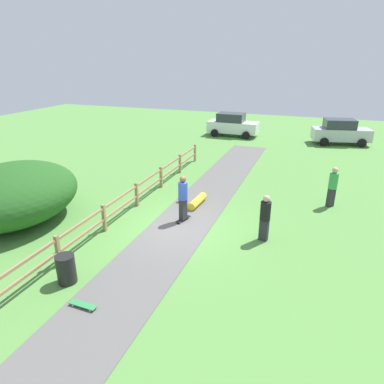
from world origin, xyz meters
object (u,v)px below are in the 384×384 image
(bush_large, at_px, (14,194))
(skateboard_loose, at_px, (83,305))
(parked_car_white, at_px, (233,125))
(bystander_black, at_px, (265,216))
(parked_car_silver, at_px, (340,132))
(bystander_green, at_px, (333,185))
(skater_fallen, at_px, (196,201))
(trash_bin, at_px, (66,269))
(skater_riding, at_px, (183,196))

(bush_large, bearing_deg, skateboard_loose, -31.08)
(parked_car_white, bearing_deg, bush_large, -102.56)
(skateboard_loose, relative_size, bystander_black, 0.45)
(skateboard_loose, relative_size, parked_car_white, 0.19)
(parked_car_silver, bearing_deg, bystander_black, -99.94)
(bush_large, relative_size, parked_car_silver, 1.22)
(bush_large, relative_size, skateboard_loose, 6.79)
(bush_large, bearing_deg, bystander_green, 26.60)
(skater_fallen, bearing_deg, skateboard_loose, -93.96)
(bush_large, bearing_deg, skater_fallen, 32.54)
(trash_bin, bearing_deg, bystander_green, 49.81)
(bystander_green, bearing_deg, parked_car_white, 120.97)
(trash_bin, bearing_deg, skateboard_loose, -34.78)
(trash_bin, distance_m, skater_fallen, 6.97)
(parked_car_silver, bearing_deg, bystander_green, -93.04)
(skater_riding, relative_size, bystander_black, 1.09)
(skater_riding, bearing_deg, bystander_green, 33.32)
(bystander_black, bearing_deg, bush_large, -169.05)
(skater_fallen, distance_m, skateboard_loose, 7.58)
(trash_bin, bearing_deg, skater_fallen, 76.15)
(bystander_black, height_order, parked_car_white, parked_car_white)
(bush_large, xyz_separation_m, parked_car_white, (4.26, 19.10, -0.23))
(skater_riding, xyz_separation_m, parked_car_silver, (6.37, 16.76, -0.15))
(skater_riding, bearing_deg, bystander_black, -7.36)
(skater_riding, relative_size, parked_car_white, 0.46)
(skater_fallen, relative_size, bystander_black, 0.81)
(bush_large, height_order, bystander_black, bush_large)
(trash_bin, relative_size, bystander_green, 0.49)
(skateboard_loose, bearing_deg, trash_bin, 145.22)
(skater_riding, xyz_separation_m, parked_car_white, (-2.16, 16.78, -0.15))
(trash_bin, height_order, bystander_black, bystander_black)
(skater_riding, bearing_deg, bush_large, -160.09)
(bush_large, relative_size, skater_fallen, 3.78)
(bystander_green, xyz_separation_m, bystander_black, (-2.32, -4.16, -0.04))
(trash_bin, relative_size, skater_riding, 0.46)
(skater_fallen, xyz_separation_m, skateboard_loose, (-0.52, -7.56, -0.11))
(skater_riding, height_order, bystander_black, skater_riding)
(bystander_green, height_order, parked_car_silver, parked_car_silver)
(bystander_green, bearing_deg, trash_bin, -130.19)
(skater_fallen, height_order, bystander_green, bystander_green)
(skater_riding, xyz_separation_m, skateboard_loose, (-0.59, -5.83, -1.02))
(skater_riding, bearing_deg, parked_car_white, 97.32)
(skateboard_loose, xyz_separation_m, parked_car_silver, (6.96, 22.60, 0.87))
(bystander_green, relative_size, parked_car_white, 0.44)
(skater_fallen, xyz_separation_m, bystander_black, (3.42, -2.16, 0.79))
(skater_riding, distance_m, parked_car_white, 16.91)
(bush_large, distance_m, bystander_black, 9.95)
(skateboard_loose, distance_m, parked_car_white, 22.68)
(bush_large, height_order, bystander_green, bush_large)
(skateboard_loose, distance_m, parked_car_silver, 23.66)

